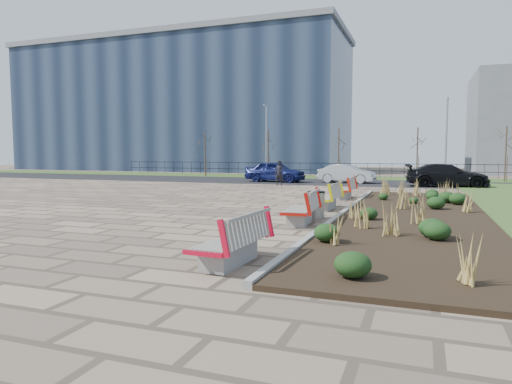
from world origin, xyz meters
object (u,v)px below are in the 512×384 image
(bench_b, at_px, (300,207))
(bench_c, at_px, (325,196))
(bench_a, at_px, (229,239))
(car_black, at_px, (447,175))
(lamp_east, at_px, (446,140))
(litter_bin, at_px, (316,205))
(bench_d, at_px, (343,188))
(lamp_west, at_px, (266,142))
(car_blue, at_px, (275,172))
(car_silver, at_px, (347,173))
(pedestrian, at_px, (279,173))

(bench_b, height_order, bench_c, same)
(bench_a, distance_m, car_black, 23.24)
(car_black, relative_size, lamp_east, 0.82)
(bench_a, bearing_deg, litter_bin, 91.53)
(bench_d, distance_m, litter_bin, 6.69)
(bench_d, xyz_separation_m, lamp_west, (-9.00, 15.26, 2.54))
(bench_d, bearing_deg, bench_c, -89.85)
(car_blue, relative_size, car_black, 0.89)
(bench_c, bearing_deg, lamp_east, 76.90)
(bench_c, height_order, car_silver, car_silver)
(bench_c, bearing_deg, car_blue, 116.00)
(bench_a, distance_m, litter_bin, 6.64)
(pedestrian, xyz_separation_m, lamp_west, (-3.70, 8.21, 2.23))
(litter_bin, bearing_deg, bench_c, 94.59)
(pedestrian, height_order, lamp_east, lamp_east)
(bench_a, distance_m, pedestrian, 21.04)
(litter_bin, xyz_separation_m, car_blue, (-6.78, 16.85, 0.33))
(pedestrian, bearing_deg, bench_b, -70.17)
(litter_bin, relative_size, lamp_west, 0.14)
(litter_bin, distance_m, car_silver, 17.67)
(bench_b, distance_m, car_blue, 19.32)
(bench_c, height_order, car_blue, car_blue)
(car_black, height_order, lamp_east, lamp_east)
(car_silver, distance_m, lamp_east, 8.22)
(pedestrian, bearing_deg, bench_a, -74.99)
(bench_d, bearing_deg, lamp_east, 72.01)
(lamp_west, bearing_deg, car_black, -22.88)
(car_blue, height_order, car_black, car_blue)
(lamp_west, bearing_deg, bench_a, -72.52)
(pedestrian, bearing_deg, bench_d, -52.62)
(bench_a, height_order, car_blue, car_blue)
(litter_bin, bearing_deg, car_silver, 95.72)
(bench_d, distance_m, pedestrian, 8.82)
(bench_b, xyz_separation_m, car_silver, (-1.56, 18.89, 0.17))
(lamp_east, bearing_deg, bench_d, -108.15)
(car_blue, distance_m, lamp_west, 6.08)
(pedestrian, distance_m, car_black, 10.43)
(car_blue, bearing_deg, bench_c, -150.36)
(lamp_west, relative_size, lamp_east, 1.00)
(bench_d, distance_m, car_silver, 11.01)
(litter_bin, bearing_deg, bench_a, -91.75)
(bench_a, xyz_separation_m, bench_d, (0.00, 13.32, 0.00))
(bench_d, xyz_separation_m, litter_bin, (0.20, -6.68, -0.07))
(car_blue, distance_m, lamp_east, 12.85)
(bench_b, xyz_separation_m, lamp_east, (5.00, 23.25, 2.54))
(bench_a, xyz_separation_m, bench_c, (0.00, 9.15, 0.00))
(bench_d, relative_size, lamp_east, 0.35)
(bench_c, distance_m, car_blue, 15.77)
(bench_d, height_order, lamp_east, lamp_east)
(litter_bin, xyz_separation_m, car_black, (4.66, 16.09, 0.30))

